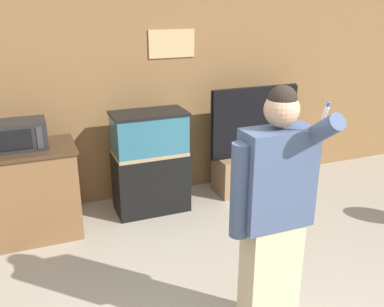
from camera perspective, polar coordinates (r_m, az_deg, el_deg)
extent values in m
cube|color=brown|center=(4.95, -9.21, 8.24)|extent=(10.00, 0.06, 2.60)
cube|color=tan|center=(5.00, -2.72, 14.42)|extent=(0.55, 0.02, 0.31)
cube|color=black|center=(4.36, -22.17, 2.33)|extent=(0.51, 0.33, 0.27)
cube|color=black|center=(4.19, -22.69, 1.61)|extent=(0.32, 0.01, 0.19)
cube|color=#2D2D33|center=(4.19, -19.64, 2.00)|extent=(0.05, 0.01, 0.21)
cube|color=black|center=(4.85, -5.49, -3.84)|extent=(0.81, 0.44, 0.67)
cube|color=#937F5B|center=(4.72, -5.63, 0.09)|extent=(0.78, 0.43, 0.04)
cube|color=#285B70|center=(4.65, -5.72, 2.65)|extent=(0.77, 0.42, 0.46)
cube|color=black|center=(4.59, -5.81, 5.34)|extent=(0.81, 0.44, 0.03)
cube|color=brown|center=(5.43, 8.03, -2.45)|extent=(0.95, 0.40, 0.47)
cube|color=black|center=(5.22, 8.37, 4.14)|extent=(1.12, 0.05, 0.83)
cube|color=black|center=(5.24, 8.21, 4.22)|extent=(1.15, 0.01, 0.86)
cube|color=#BCAD89|center=(3.16, 10.26, -16.13)|extent=(0.38, 0.21, 0.88)
cube|color=#3D4C6B|center=(2.78, 11.22, -3.24)|extent=(0.47, 0.23, 0.66)
sphere|color=tan|center=(2.64, 11.87, 5.75)|extent=(0.22, 0.22, 0.22)
sphere|color=black|center=(2.63, 11.96, 7.03)|extent=(0.18, 0.18, 0.18)
cylinder|color=#3D4C6B|center=(2.68, 6.42, -4.99)|extent=(0.12, 0.12, 0.62)
cylinder|color=#3D4C6B|center=(2.67, 16.77, 2.84)|extent=(0.11, 0.34, 0.29)
cylinder|color=white|center=(2.63, 17.26, 4.92)|extent=(0.02, 0.06, 0.11)
cylinder|color=#2856B2|center=(2.60, 17.67, 6.08)|extent=(0.02, 0.03, 0.05)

